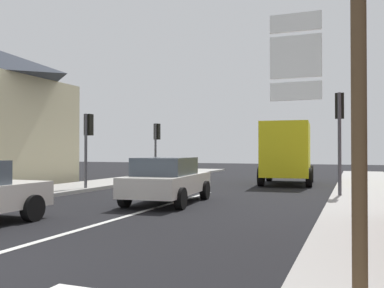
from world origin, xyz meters
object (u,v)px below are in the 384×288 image
sedan_far (167,180)px  traffic_light_far_left (157,138)px  route_sign_post (359,127)px  delivery_truck (287,151)px  traffic_light_near_left (88,134)px  traffic_light_near_right (340,120)px

sedan_far → traffic_light_far_left: traffic_light_far_left is taller
sedan_far → route_sign_post: route_sign_post is taller
delivery_truck → traffic_light_far_left: (-7.31, 0.16, 0.73)m
delivery_truck → route_sign_post: size_ratio=1.61×
route_sign_post → traffic_light_far_left: bearing=120.9°
sedan_far → traffic_light_near_left: bearing=151.3°
sedan_far → traffic_light_near_right: (5.14, 3.31, 1.99)m
route_sign_post → traffic_light_near_right: (-0.53, 11.58, 0.84)m
traffic_light_far_left → traffic_light_near_left: traffic_light_near_left is taller
traffic_light_near_left → traffic_light_near_right: bearing=3.7°
traffic_light_near_left → route_sign_post: bearing=-46.1°
traffic_light_far_left → traffic_light_near_left: (0.00, -6.66, 0.01)m
traffic_light_near_right → route_sign_post: bearing=-87.4°
traffic_light_near_right → traffic_light_near_left: size_ratio=1.15×
traffic_light_far_left → traffic_light_near_right: (10.00, -6.01, 0.37)m
delivery_truck → traffic_light_near_right: traffic_light_near_right is taller
delivery_truck → traffic_light_near_left: bearing=-138.4°
traffic_light_far_left → traffic_light_near_left: bearing=-90.0°
delivery_truck → route_sign_post: (3.21, -17.43, 0.26)m
sedan_far → route_sign_post: size_ratio=1.35×
route_sign_post → traffic_light_far_left: (-10.53, 17.59, 0.47)m
route_sign_post → traffic_light_near_left: traffic_light_near_left is taller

